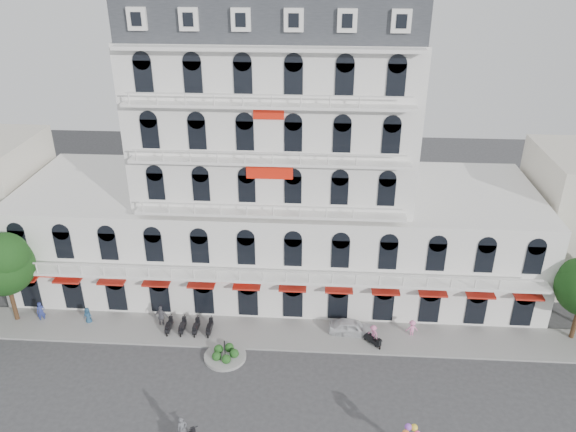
{
  "coord_description": "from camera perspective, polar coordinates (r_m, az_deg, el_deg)",
  "views": [
    {
      "loc": [
        3.88,
        -26.89,
        28.5
      ],
      "look_at": [
        1.5,
        10.0,
        10.16
      ],
      "focal_mm": 35.0,
      "sensor_mm": 36.0,
      "label": 1
    }
  ],
  "objects": [
    {
      "name": "tree_west_inner",
      "position": [
        49.6,
        -26.98,
        -4.16
      ],
      "size": [
        4.76,
        4.76,
        8.25
      ],
      "color": "#382314",
      "rests_on": "ground"
    },
    {
      "name": "pedestrian_far",
      "position": [
        51.0,
        -23.8,
        -8.93
      ],
      "size": [
        0.8,
        0.7,
        1.85
      ],
      "primitive_type": "imported",
      "rotation": [
        0.0,
        0.0,
        0.46
      ],
      "color": "navy",
      "rests_on": "ground"
    },
    {
      "name": "sidewalk",
      "position": [
        45.94,
        -2.0,
        -11.84
      ],
      "size": [
        53.0,
        4.0,
        0.16
      ],
      "primitive_type": "cube",
      "color": "gray",
      "rests_on": "ground"
    },
    {
      "name": "parked_car",
      "position": [
        45.92,
        6.53,
        -11.17
      ],
      "size": [
        3.86,
        1.82,
        1.28
      ],
      "primitive_type": "imported",
      "rotation": [
        0.0,
        0.0,
        1.49
      ],
      "color": "silver",
      "rests_on": "ground"
    },
    {
      "name": "pedestrian_left",
      "position": [
        49.47,
        -19.66,
        -9.52
      ],
      "size": [
        0.83,
        0.64,
        1.5
      ],
      "primitive_type": "imported",
      "rotation": [
        0.0,
        0.0,
        -0.24
      ],
      "color": "navy",
      "rests_on": "ground"
    },
    {
      "name": "pedestrian_right",
      "position": [
        46.38,
        12.48,
        -11.1
      ],
      "size": [
        1.04,
        0.68,
        1.5
      ],
      "primitive_type": "imported",
      "rotation": [
        0.0,
        0.0,
        3.27
      ],
      "color": "pink",
      "rests_on": "ground"
    },
    {
      "name": "traffic_island",
      "position": [
        43.9,
        -6.4,
        -13.86
      ],
      "size": [
        3.2,
        3.2,
        1.6
      ],
      "color": "gray",
      "rests_on": "ground"
    },
    {
      "name": "main_building",
      "position": [
        48.72,
        -1.17,
        4.02
      ],
      "size": [
        45.0,
        15.0,
        25.8
      ],
      "color": "silver",
      "rests_on": "ground"
    },
    {
      "name": "parked_scooter_row",
      "position": [
        46.81,
        -9.94,
        -11.6
      ],
      "size": [
        4.4,
        1.8,
        1.1
      ],
      "primitive_type": null,
      "color": "black",
      "rests_on": "ground"
    },
    {
      "name": "pedestrian_mid",
      "position": [
        47.35,
        -12.73,
        -9.93
      ],
      "size": [
        1.18,
        0.6,
        1.93
      ],
      "primitive_type": "imported",
      "rotation": [
        0.0,
        0.0,
        3.03
      ],
      "color": "#5B5A62",
      "rests_on": "ground"
    },
    {
      "name": "ground",
      "position": [
        39.38,
        -3.32,
        -20.04
      ],
      "size": [
        120.0,
        120.0,
        0.0
      ],
      "primitive_type": "plane",
      "color": "#38383A",
      "rests_on": "ground"
    },
    {
      "name": "rider_center",
      "position": [
        44.72,
        8.63,
        -11.92
      ],
      "size": [
        1.28,
        1.33,
        1.94
      ],
      "rotation": [
        0.0,
        0.0,
        5.47
      ],
      "color": "black",
      "rests_on": "ground"
    }
  ]
}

